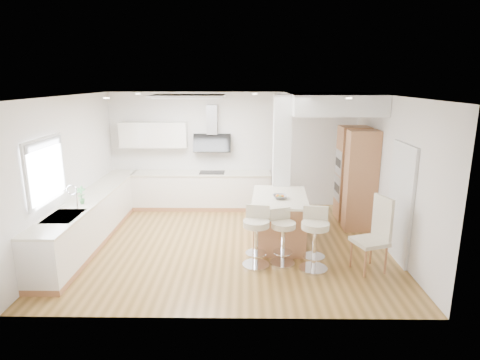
{
  "coord_description": "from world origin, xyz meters",
  "views": [
    {
      "loc": [
        0.3,
        -7.22,
        3.08
      ],
      "look_at": [
        0.2,
        0.4,
        1.17
      ],
      "focal_mm": 30.0,
      "sensor_mm": 36.0,
      "label": 1
    }
  ],
  "objects_px": {
    "bar_stool_a": "(256,233)",
    "dining_chair": "(376,232)",
    "bar_stool_b": "(283,234)",
    "peninsula": "(279,219)",
    "bar_stool_c": "(315,236)"
  },
  "relations": [
    {
      "from": "peninsula",
      "to": "bar_stool_b",
      "type": "distance_m",
      "value": 0.91
    },
    {
      "from": "bar_stool_a",
      "to": "dining_chair",
      "type": "relative_size",
      "value": 0.82
    },
    {
      "from": "bar_stool_a",
      "to": "dining_chair",
      "type": "distance_m",
      "value": 1.96
    },
    {
      "from": "peninsula",
      "to": "bar_stool_c",
      "type": "height_order",
      "value": "bar_stool_c"
    },
    {
      "from": "bar_stool_a",
      "to": "bar_stool_b",
      "type": "xyz_separation_m",
      "value": [
        0.45,
        0.08,
        -0.04
      ]
    },
    {
      "from": "bar_stool_b",
      "to": "dining_chair",
      "type": "xyz_separation_m",
      "value": [
        1.5,
        -0.22,
        0.13
      ]
    },
    {
      "from": "peninsula",
      "to": "bar_stool_b",
      "type": "bearing_deg",
      "value": -87.08
    },
    {
      "from": "bar_stool_a",
      "to": "bar_stool_c",
      "type": "distance_m",
      "value": 0.97
    },
    {
      "from": "bar_stool_b",
      "to": "dining_chair",
      "type": "height_order",
      "value": "dining_chair"
    },
    {
      "from": "bar_stool_a",
      "to": "bar_stool_b",
      "type": "distance_m",
      "value": 0.46
    },
    {
      "from": "bar_stool_a",
      "to": "peninsula",
      "type": "bearing_deg",
      "value": 73.92
    },
    {
      "from": "bar_stool_a",
      "to": "bar_stool_b",
      "type": "relative_size",
      "value": 1.08
    },
    {
      "from": "peninsula",
      "to": "dining_chair",
      "type": "bearing_deg",
      "value": -33.38
    },
    {
      "from": "dining_chair",
      "to": "peninsula",
      "type": "bearing_deg",
      "value": 123.58
    },
    {
      "from": "peninsula",
      "to": "bar_stool_c",
      "type": "bearing_deg",
      "value": -62.45
    }
  ]
}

